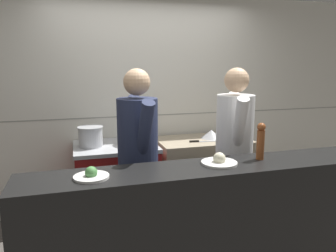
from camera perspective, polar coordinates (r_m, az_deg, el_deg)
wall_back_tiled at (r=4.05m, az=-3.46°, el=4.02°), size 8.00×0.06×2.60m
oven_range at (r=3.79m, az=-8.97°, el=-9.84°), size 0.90×0.71×0.90m
prep_counter at (r=4.04m, az=5.97°, el=-8.52°), size 1.08×0.65×0.89m
pass_counter at (r=2.71m, az=7.60°, el=-17.26°), size 2.87×0.45×1.02m
stock_pot at (r=3.60m, az=-13.34°, el=-1.73°), size 0.27×0.27×0.22m
sauce_pot at (r=3.64m, az=-6.22°, el=-1.88°), size 0.29×0.29×0.15m
mixing_bowl_steel at (r=3.98m, az=7.55°, el=-1.39°), size 0.25×0.25×0.10m
chefs_knife at (r=3.78m, az=5.98°, el=-2.65°), size 0.37×0.06×0.02m
plated_dish_main at (r=2.29m, az=-13.22°, el=-8.35°), size 0.24×0.24×0.08m
plated_dish_appetiser at (r=2.56m, az=8.91°, el=-6.07°), size 0.28×0.28×0.10m
pepper_mill at (r=2.72m, az=15.84°, el=-2.42°), size 0.07×0.07×0.30m
chef_head_cook at (r=2.91m, az=-5.23°, el=-5.37°), size 0.38×0.76×1.74m
chef_sous at (r=3.23m, az=11.41°, el=-3.88°), size 0.44×0.75×1.74m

